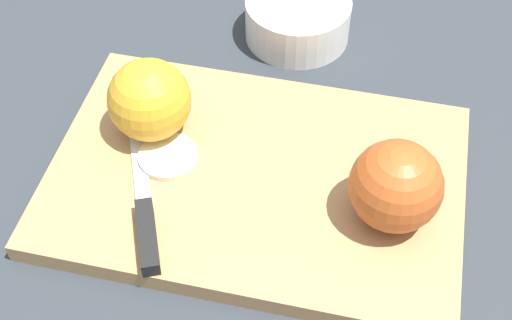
% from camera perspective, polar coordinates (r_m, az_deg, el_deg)
% --- Properties ---
extents(ground_plane, '(4.00, 4.00, 0.00)m').
position_cam_1_polar(ground_plane, '(0.75, -0.00, -2.07)').
color(ground_plane, '#282D33').
extents(cutting_board, '(0.46, 0.35, 0.02)m').
position_cam_1_polar(cutting_board, '(0.74, -0.00, -1.54)').
color(cutting_board, '#A37A4C').
rests_on(cutting_board, ground_plane).
extents(apple_half_left, '(0.09, 0.09, 0.09)m').
position_cam_1_polar(apple_half_left, '(0.68, 11.14, -2.08)').
color(apple_half_left, '#AD4C1E').
rests_on(apple_half_left, cutting_board).
extents(apple_half_right, '(0.09, 0.09, 0.09)m').
position_cam_1_polar(apple_half_right, '(0.75, -8.55, 4.77)').
color(apple_half_right, gold).
rests_on(apple_half_right, cutting_board).
extents(knife, '(0.06, 0.17, 0.02)m').
position_cam_1_polar(knife, '(0.69, -8.78, -5.13)').
color(knife, silver).
rests_on(knife, cutting_board).
extents(apple_slice, '(0.06, 0.06, 0.01)m').
position_cam_1_polar(apple_slice, '(0.75, -7.03, 0.26)').
color(apple_slice, beige).
rests_on(apple_slice, cutting_board).
extents(bowl, '(0.13, 0.13, 0.05)m').
position_cam_1_polar(bowl, '(0.91, 3.36, 11.38)').
color(bowl, silver).
rests_on(bowl, ground_plane).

